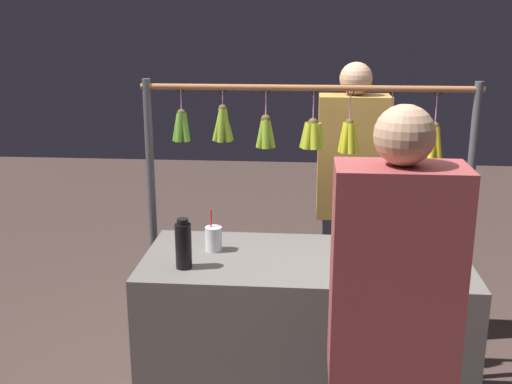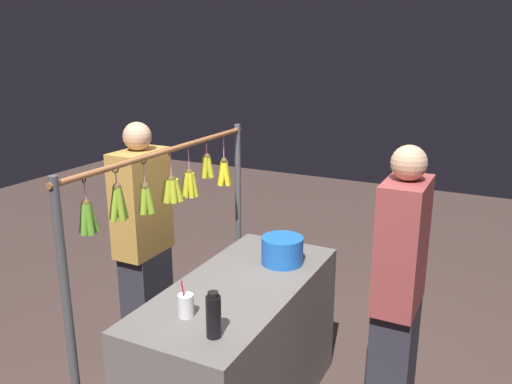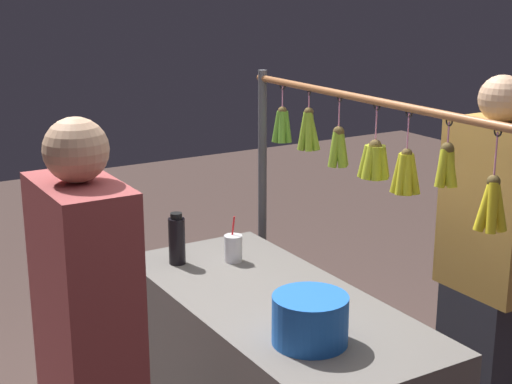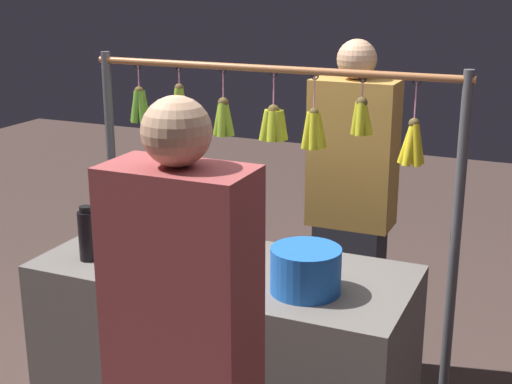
{
  "view_description": "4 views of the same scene",
  "coord_description": "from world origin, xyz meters",
  "px_view_note": "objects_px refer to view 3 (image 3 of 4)",
  "views": [
    {
      "loc": [
        0.0,
        2.78,
        2.01
      ],
      "look_at": [
        0.24,
        0.0,
        1.23
      ],
      "focal_mm": 43.79,
      "sensor_mm": 36.0,
      "label": 1
    },
    {
      "loc": [
        2.45,
        1.34,
        2.26
      ],
      "look_at": [
        -0.22,
        0.0,
        1.41
      ],
      "focal_mm": 36.61,
      "sensor_mm": 36.0,
      "label": 2
    },
    {
      "loc": [
        -2.4,
        1.53,
        2.13
      ],
      "look_at": [
        0.14,
        0.0,
        1.31
      ],
      "focal_mm": 54.12,
      "sensor_mm": 36.0,
      "label": 3
    },
    {
      "loc": [
        -1.25,
        2.52,
        2.06
      ],
      "look_at": [
        -0.15,
        0.0,
        1.24
      ],
      "focal_mm": 51.66,
      "sensor_mm": 36.0,
      "label": 4
    }
  ],
  "objects_px": {
    "vendor_person": "(486,283)",
    "drink_cup": "(233,248)",
    "blue_bucket": "(310,319)",
    "water_bottle": "(177,240)"
  },
  "relations": [
    {
      "from": "blue_bucket",
      "to": "drink_cup",
      "type": "xyz_separation_m",
      "value": [
        0.84,
        -0.17,
        -0.03
      ]
    },
    {
      "from": "vendor_person",
      "to": "drink_cup",
      "type": "bearing_deg",
      "value": 49.51
    },
    {
      "from": "blue_bucket",
      "to": "drink_cup",
      "type": "height_order",
      "value": "drink_cup"
    },
    {
      "from": "water_bottle",
      "to": "vendor_person",
      "type": "distance_m",
      "value": 1.36
    },
    {
      "from": "water_bottle",
      "to": "vendor_person",
      "type": "xyz_separation_m",
      "value": [
        -0.82,
        -1.07,
        -0.14
      ]
    },
    {
      "from": "water_bottle",
      "to": "drink_cup",
      "type": "bearing_deg",
      "value": -114.08
    },
    {
      "from": "vendor_person",
      "to": "water_bottle",
      "type": "bearing_deg",
      "value": 52.52
    },
    {
      "from": "water_bottle",
      "to": "drink_cup",
      "type": "height_order",
      "value": "water_bottle"
    },
    {
      "from": "vendor_person",
      "to": "blue_bucket",
      "type": "bearing_deg",
      "value": 97.0
    },
    {
      "from": "water_bottle",
      "to": "vendor_person",
      "type": "height_order",
      "value": "vendor_person"
    }
  ]
}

